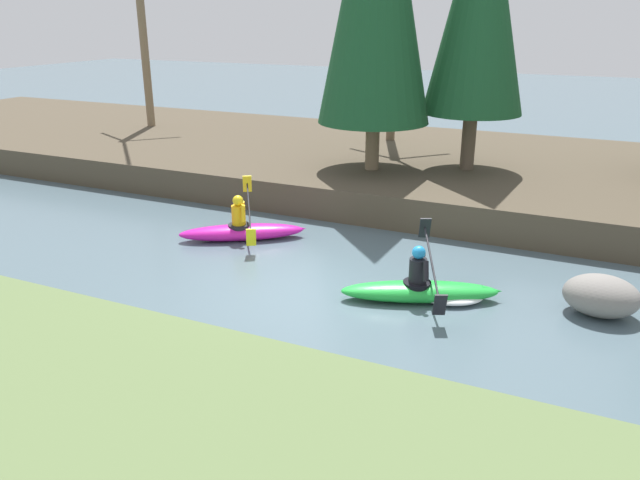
% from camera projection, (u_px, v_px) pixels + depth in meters
% --- Properties ---
extents(ground_plane, '(90.00, 90.00, 0.00)m').
position_uv_depth(ground_plane, '(312.00, 293.00, 11.04)').
color(ground_plane, '#4C606B').
extents(riverbank_far, '(44.00, 9.25, 0.79)m').
position_uv_depth(riverbank_far, '(436.00, 169.00, 18.06)').
color(riverbank_far, '#4C4233').
rests_on(riverbank_far, ground).
extents(bare_tree_upstream, '(4.21, 4.16, 7.70)m').
position_uv_depth(bare_tree_upstream, '(144.00, 20.00, 21.45)').
color(bare_tree_upstream, '#7A664C').
rests_on(bare_tree_upstream, riverbank_far).
extents(bare_tree_mid_upstream, '(4.20, 4.15, 7.68)m').
position_uv_depth(bare_tree_mid_upstream, '(396.00, 22.00, 19.00)').
color(bare_tree_mid_upstream, brown).
rests_on(bare_tree_mid_upstream, riverbank_far).
extents(kayaker_lead, '(2.71, 1.97, 1.20)m').
position_uv_depth(kayaker_lead, '(426.00, 290.00, 10.68)').
color(kayaker_lead, green).
rests_on(kayaker_lead, ground).
extents(kayaker_middle, '(2.60, 2.00, 1.20)m').
position_uv_depth(kayaker_middle, '(243.00, 230.00, 13.56)').
color(kayaker_middle, '#C61999').
rests_on(kayaker_middle, ground).
extents(boulder_midstream, '(1.20, 0.94, 0.68)m').
position_uv_depth(boulder_midstream, '(601.00, 296.00, 10.14)').
color(boulder_midstream, gray).
rests_on(boulder_midstream, ground).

